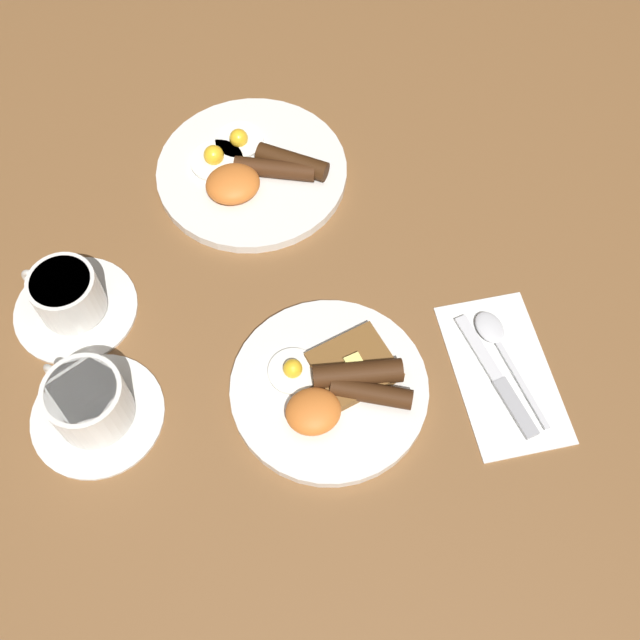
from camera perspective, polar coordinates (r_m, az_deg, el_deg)
name	(u,v)px	position (r m, az deg, el deg)	size (l,w,h in m)	color
ground_plane	(329,391)	(0.92, 0.70, -5.44)	(3.00, 3.00, 0.00)	brown
breakfast_plate_near	(333,387)	(0.91, 0.99, -5.16)	(0.24, 0.24, 0.04)	silver
breakfast_plate_far	(251,171)	(1.09, -5.26, 11.25)	(0.27, 0.27, 0.05)	silver
teacup_near	(90,404)	(0.91, -17.11, -6.16)	(0.16, 0.16, 0.08)	silver
teacup_far	(69,298)	(0.99, -18.58, 1.59)	(0.16, 0.16, 0.07)	silver
napkin	(503,373)	(0.95, 13.77, -3.91)	(0.12, 0.21, 0.01)	white
knife	(499,381)	(0.94, 13.49, -4.52)	(0.04, 0.18, 0.01)	silver
spoon	(496,339)	(0.96, 13.30, -1.44)	(0.04, 0.17, 0.01)	silver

